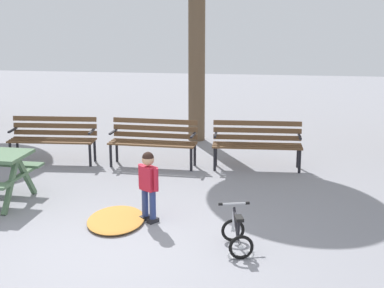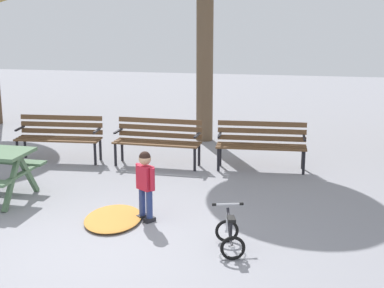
{
  "view_description": "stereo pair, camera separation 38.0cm",
  "coord_description": "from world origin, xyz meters",
  "px_view_note": "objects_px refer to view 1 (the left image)",
  "views": [
    {
      "loc": [
        1.87,
        -6.23,
        2.94
      ],
      "look_at": [
        0.72,
        2.2,
        0.85
      ],
      "focal_mm": 54.01,
      "sensor_mm": 36.0,
      "label": 1
    },
    {
      "loc": [
        2.24,
        -6.17,
        2.94
      ],
      "look_at": [
        0.72,
        2.2,
        0.85
      ],
      "focal_mm": 54.01,
      "sensor_mm": 36.0,
      "label": 2
    }
  ],
  "objects_px": {
    "child_standing": "(148,181)",
    "park_bench_far_left": "(53,136)",
    "park_bench_right": "(257,141)",
    "kids_bicycle": "(237,235)",
    "park_bench_left": "(154,138)"
  },
  "relations": [
    {
      "from": "park_bench_left",
      "to": "park_bench_right",
      "type": "height_order",
      "value": "same"
    },
    {
      "from": "park_bench_right",
      "to": "kids_bicycle",
      "type": "height_order",
      "value": "park_bench_right"
    },
    {
      "from": "park_bench_left",
      "to": "kids_bicycle",
      "type": "height_order",
      "value": "park_bench_left"
    },
    {
      "from": "child_standing",
      "to": "park_bench_far_left",
      "type": "bearing_deg",
      "value": 131.17
    },
    {
      "from": "park_bench_far_left",
      "to": "kids_bicycle",
      "type": "relative_size",
      "value": 2.63
    },
    {
      "from": "child_standing",
      "to": "kids_bicycle",
      "type": "bearing_deg",
      "value": -32.36
    },
    {
      "from": "park_bench_far_left",
      "to": "kids_bicycle",
      "type": "bearing_deg",
      "value": -44.07
    },
    {
      "from": "child_standing",
      "to": "park_bench_left",
      "type": "bearing_deg",
      "value": 100.07
    },
    {
      "from": "park_bench_far_left",
      "to": "child_standing",
      "type": "xyz_separation_m",
      "value": [
        2.4,
        -2.75,
        0.07
      ]
    },
    {
      "from": "park_bench_far_left",
      "to": "child_standing",
      "type": "distance_m",
      "value": 3.65
    },
    {
      "from": "park_bench_right",
      "to": "kids_bicycle",
      "type": "xyz_separation_m",
      "value": [
        -0.14,
        -3.65,
        -0.31
      ]
    },
    {
      "from": "park_bench_right",
      "to": "park_bench_far_left",
      "type": "bearing_deg",
      "value": -178.44
    },
    {
      "from": "park_bench_far_left",
      "to": "kids_bicycle",
      "type": "xyz_separation_m",
      "value": [
        3.67,
        -3.55,
        -0.31
      ]
    },
    {
      "from": "park_bench_far_left",
      "to": "park_bench_right",
      "type": "xyz_separation_m",
      "value": [
        3.8,
        0.1,
        0.0
      ]
    },
    {
      "from": "park_bench_far_left",
      "to": "child_standing",
      "type": "height_order",
      "value": "child_standing"
    }
  ]
}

